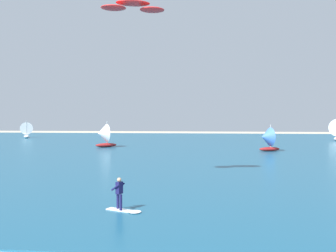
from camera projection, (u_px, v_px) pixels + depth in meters
The scene contains 6 objects.
ocean at pixel (198, 148), 58.52m from camera, with size 160.00×90.00×0.10m, color navy.
kitesurfer at pixel (122, 199), 20.04m from camera, with size 2.02×1.30×1.67m.
kite at pixel (133, 6), 28.06m from camera, with size 4.74×2.69×0.69m.
sailboat_mid_right at pixel (103, 135), 59.10m from camera, with size 3.50×3.22×3.88m.
sailboat_far_left at pixel (267, 139), 52.67m from camera, with size 3.15×2.81×3.55m.
sailboat_outermost at pixel (26, 130), 83.40m from camera, with size 2.93×3.28×3.67m.
Camera 1 is at (1.02, -6.92, 4.95)m, focal length 42.57 mm.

